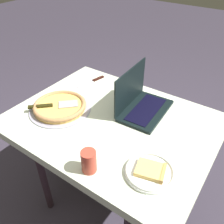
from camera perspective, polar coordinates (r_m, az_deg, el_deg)
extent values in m
plane|color=#37313F|center=(1.88, 0.05, -19.32)|extent=(12.00, 12.00, 0.00)
cube|color=beige|center=(1.36, 0.06, -2.67)|extent=(1.11, 0.86, 0.05)
cylinder|color=#2E2028|center=(1.62, -16.23, -14.27)|extent=(0.04, 0.04, 0.68)
cylinder|color=#2E2028|center=(1.93, -2.29, -2.62)|extent=(0.04, 0.04, 0.68)
cylinder|color=#2E2028|center=(1.72, 15.13, -10.23)|extent=(0.04, 0.04, 0.68)
cube|color=black|center=(1.41, 8.09, 0.31)|extent=(0.23, 0.35, 0.02)
cube|color=black|center=(1.40, 8.13, 0.66)|extent=(0.15, 0.31, 0.00)
cube|color=black|center=(1.38, 4.39, 5.96)|extent=(0.03, 0.34, 0.23)
cube|color=#241D29|center=(1.38, 4.47, 5.93)|extent=(0.02, 0.31, 0.21)
cylinder|color=white|center=(1.08, 8.96, -14.04)|extent=(0.22, 0.22, 0.01)
torus|color=silver|center=(1.08, 9.01, -13.70)|extent=(0.21, 0.21, 0.01)
cube|color=#F6C96B|center=(1.07, 9.05, -13.46)|extent=(0.14, 0.12, 0.02)
cube|color=tan|center=(1.07, 12.12, -14.15)|extent=(0.04, 0.10, 0.03)
cylinder|color=#9C99AB|center=(1.45, -12.24, 0.70)|extent=(0.36, 0.36, 0.01)
cylinder|color=#F1C058|center=(1.44, -12.31, 1.18)|extent=(0.30, 0.30, 0.02)
torus|color=tan|center=(1.44, -12.37, 1.57)|extent=(0.31, 0.31, 0.03)
cube|color=#AFABAB|center=(1.43, -10.41, 1.90)|extent=(0.13, 0.13, 0.00)
cube|color=black|center=(1.45, -16.73, 1.33)|extent=(0.12, 0.11, 0.01)
cube|color=#BFB5C1|center=(1.68, -5.85, 6.80)|extent=(0.06, 0.17, 0.00)
cube|color=black|center=(1.73, -3.32, 7.97)|extent=(0.04, 0.10, 0.01)
cylinder|color=#BF3F2E|center=(1.05, -5.55, -11.62)|extent=(0.07, 0.07, 0.11)
cylinder|color=#3C2E1F|center=(1.03, -5.65, -10.50)|extent=(0.06, 0.06, 0.01)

